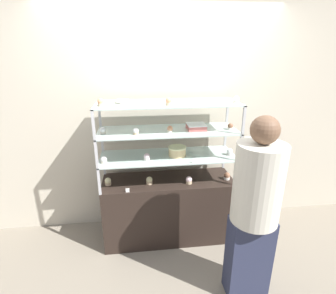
% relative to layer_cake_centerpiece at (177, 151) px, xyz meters
% --- Properties ---
extents(ground_plane, '(20.00, 20.00, 0.00)m').
position_rel_layer_cake_centerpiece_xyz_m(ground_plane, '(-0.09, 0.01, -1.05)').
color(ground_plane, gray).
extents(back_wall, '(8.00, 0.05, 2.60)m').
position_rel_layer_cake_centerpiece_xyz_m(back_wall, '(-0.09, 0.39, 0.25)').
color(back_wall, beige).
rests_on(back_wall, ground_plane).
extents(display_base, '(1.40, 0.48, 0.72)m').
position_rel_layer_cake_centerpiece_xyz_m(display_base, '(-0.09, 0.01, -0.69)').
color(display_base, black).
rests_on(display_base, ground_plane).
extents(display_riser_lower, '(1.40, 0.48, 0.28)m').
position_rel_layer_cake_centerpiece_xyz_m(display_riser_lower, '(-0.09, 0.01, -0.07)').
color(display_riser_lower, '#B7B7BC').
rests_on(display_riser_lower, display_base).
extents(display_riser_middle, '(1.40, 0.48, 0.28)m').
position_rel_layer_cake_centerpiece_xyz_m(display_riser_middle, '(-0.09, 0.01, 0.21)').
color(display_riser_middle, '#B7B7BC').
rests_on(display_riser_middle, display_riser_lower).
extents(display_riser_upper, '(1.40, 0.48, 0.28)m').
position_rel_layer_cake_centerpiece_xyz_m(display_riser_upper, '(-0.09, 0.01, 0.49)').
color(display_riser_upper, '#B7B7BC').
rests_on(display_riser_upper, display_riser_middle).
extents(layer_cake_centerpiece, '(0.19, 0.19, 0.10)m').
position_rel_layer_cake_centerpiece_xyz_m(layer_cake_centerpiece, '(0.00, 0.00, 0.00)').
color(layer_cake_centerpiece, '#DBBC84').
rests_on(layer_cake_centerpiece, display_riser_lower).
extents(sheet_cake_frosted, '(0.18, 0.18, 0.06)m').
position_rel_layer_cake_centerpiece_xyz_m(sheet_cake_frosted, '(0.19, -0.00, 0.26)').
color(sheet_cake_frosted, '#C66660').
rests_on(sheet_cake_frosted, display_riser_middle).
extents(cupcake_0, '(0.06, 0.06, 0.08)m').
position_rel_layer_cake_centerpiece_xyz_m(cupcake_0, '(-0.72, -0.03, -0.29)').
color(cupcake_0, '#CCB28C').
rests_on(cupcake_0, display_base).
extents(cupcake_1, '(0.06, 0.06, 0.08)m').
position_rel_layer_cake_centerpiece_xyz_m(cupcake_1, '(-0.30, -0.06, -0.29)').
color(cupcake_1, '#CCB28C').
rests_on(cupcake_1, display_base).
extents(cupcake_2, '(0.06, 0.06, 0.08)m').
position_rel_layer_cake_centerpiece_xyz_m(cupcake_2, '(0.11, -0.10, -0.29)').
color(cupcake_2, '#CCB28C').
rests_on(cupcake_2, display_base).
extents(cupcake_3, '(0.06, 0.06, 0.08)m').
position_rel_layer_cake_centerpiece_xyz_m(cupcake_3, '(0.54, -0.06, -0.29)').
color(cupcake_3, white).
rests_on(cupcake_3, display_base).
extents(price_tag_0, '(0.04, 0.00, 0.04)m').
position_rel_layer_cake_centerpiece_xyz_m(price_tag_0, '(-0.52, -0.21, -0.31)').
color(price_tag_0, white).
rests_on(price_tag_0, display_base).
extents(cupcake_4, '(0.06, 0.06, 0.07)m').
position_rel_layer_cake_centerpiece_xyz_m(cupcake_4, '(-0.74, -0.10, -0.02)').
color(cupcake_4, beige).
rests_on(cupcake_4, display_riser_lower).
extents(cupcake_5, '(0.06, 0.06, 0.07)m').
position_rel_layer_cake_centerpiece_xyz_m(cupcake_5, '(-0.32, -0.08, -0.02)').
color(cupcake_5, white).
rests_on(cupcake_5, display_riser_lower).
extents(cupcake_6, '(0.06, 0.06, 0.07)m').
position_rel_layer_cake_centerpiece_xyz_m(cupcake_6, '(0.55, -0.05, -0.02)').
color(cupcake_6, white).
rests_on(cupcake_6, display_riser_lower).
extents(price_tag_1, '(0.04, 0.00, 0.04)m').
position_rel_layer_cake_centerpiece_xyz_m(price_tag_1, '(0.14, -0.21, -0.03)').
color(price_tag_1, white).
rests_on(price_tag_1, display_riser_lower).
extents(cupcake_7, '(0.06, 0.06, 0.07)m').
position_rel_layer_cake_centerpiece_xyz_m(cupcake_7, '(-0.73, -0.03, 0.26)').
color(cupcake_7, beige).
rests_on(cupcake_7, display_riser_middle).
extents(cupcake_8, '(0.06, 0.06, 0.07)m').
position_rel_layer_cake_centerpiece_xyz_m(cupcake_8, '(-0.42, -0.10, 0.26)').
color(cupcake_8, '#CCB28C').
rests_on(cupcake_8, display_riser_middle).
extents(cupcake_9, '(0.06, 0.06, 0.07)m').
position_rel_layer_cake_centerpiece_xyz_m(cupcake_9, '(-0.08, -0.06, 0.26)').
color(cupcake_9, beige).
rests_on(cupcake_9, display_riser_middle).
extents(cupcake_10, '(0.06, 0.06, 0.07)m').
position_rel_layer_cake_centerpiece_xyz_m(cupcake_10, '(0.53, -0.05, 0.26)').
color(cupcake_10, white).
rests_on(cupcake_10, display_riser_middle).
extents(price_tag_2, '(0.04, 0.00, 0.04)m').
position_rel_layer_cake_centerpiece_xyz_m(price_tag_2, '(0.33, -0.21, 0.25)').
color(price_tag_2, white).
rests_on(price_tag_2, display_riser_middle).
extents(cupcake_11, '(0.06, 0.06, 0.07)m').
position_rel_layer_cake_centerpiece_xyz_m(cupcake_11, '(-0.72, -0.08, 0.54)').
color(cupcake_11, '#CCB28C').
rests_on(cupcake_11, display_riser_upper).
extents(cupcake_12, '(0.06, 0.06, 0.07)m').
position_rel_layer_cake_centerpiece_xyz_m(cupcake_12, '(-0.11, -0.12, 0.54)').
color(cupcake_12, '#CCB28C').
rests_on(cupcake_12, display_riser_upper).
extents(cupcake_13, '(0.06, 0.06, 0.07)m').
position_rel_layer_cake_centerpiece_xyz_m(cupcake_13, '(0.55, -0.10, 0.54)').
color(cupcake_13, beige).
rests_on(cupcake_13, display_riser_upper).
extents(price_tag_3, '(0.04, 0.00, 0.04)m').
position_rel_layer_cake_centerpiece_xyz_m(price_tag_3, '(-0.30, -0.21, 0.53)').
color(price_tag_3, white).
rests_on(price_tag_3, display_riser_upper).
extents(donut_glazed, '(0.14, 0.14, 0.03)m').
position_rel_layer_cake_centerpiece_xyz_m(donut_glazed, '(-0.54, 0.05, 0.52)').
color(donut_glazed, '#EFE5CC').
rests_on(donut_glazed, display_riser_upper).
extents(customer_figure, '(0.38, 0.38, 1.61)m').
position_rel_layer_cake_centerpiece_xyz_m(customer_figure, '(0.50, -0.82, -0.19)').
color(customer_figure, '#282D47').
rests_on(customer_figure, ground_plane).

